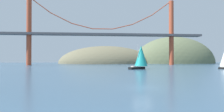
# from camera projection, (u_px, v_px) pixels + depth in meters

# --- Properties ---
(ground_plane) EXTENTS (360.00, 360.00, 0.00)m
(ground_plane) POSITION_uv_depth(u_px,v_px,m) (142.00, 87.00, 26.84)
(ground_plane) COLOR #385670
(headland_right) EXTENTS (66.36, 44.00, 42.77)m
(headland_right) POSITION_uv_depth(u_px,v_px,m) (174.00, 63.00, 167.15)
(headland_right) COLOR #5B6647
(headland_right) RESTS_ON ground_plane
(headland_center) EXTENTS (73.75, 44.00, 27.19)m
(headland_center) POSITION_uv_depth(u_px,v_px,m) (106.00, 63.00, 161.65)
(headland_center) COLOR #6B664C
(headland_center) RESTS_ON ground_plane
(suspension_bridge) EXTENTS (119.89, 6.00, 39.17)m
(suspension_bridge) POSITION_uv_depth(u_px,v_px,m) (103.00, 33.00, 121.60)
(suspension_bridge) COLOR #A34228
(suspension_bridge) RESTS_ON ground_plane
(sailboat_teal_sail) EXTENTS (8.11, 6.45, 8.91)m
(sailboat_teal_sail) POSITION_uv_depth(u_px,v_px,m) (141.00, 56.00, 73.52)
(sailboat_teal_sail) COLOR black
(sailboat_teal_sail) RESTS_ON ground_plane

